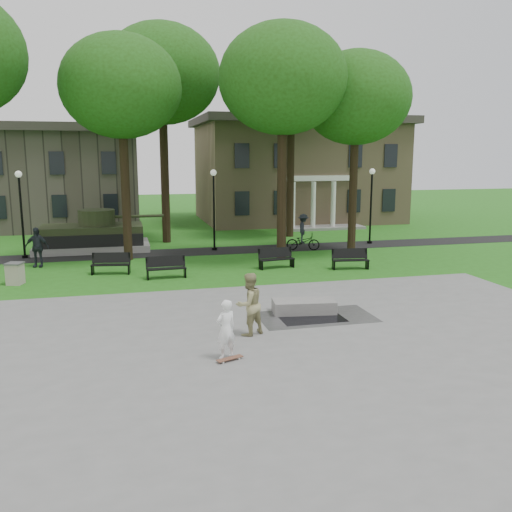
{
  "coord_description": "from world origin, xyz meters",
  "views": [
    {
      "loc": [
        -4.73,
        -19.0,
        5.55
      ],
      "look_at": [
        0.62,
        2.57,
        1.4
      ],
      "focal_mm": 38.0,
      "sensor_mm": 36.0,
      "label": 1
    }
  ],
  "objects": [
    {
      "name": "ground",
      "position": [
        0.0,
        0.0,
        0.0
      ],
      "size": [
        120.0,
        120.0,
        0.0
      ],
      "primitive_type": "plane",
      "color": "#236016",
      "rests_on": "ground"
    },
    {
      "name": "plaza",
      "position": [
        0.0,
        -5.0,
        0.01
      ],
      "size": [
        22.0,
        16.0,
        0.02
      ],
      "primitive_type": "cube",
      "color": "gray",
      "rests_on": "ground"
    },
    {
      "name": "footpath",
      "position": [
        0.0,
        12.0,
        0.01
      ],
      "size": [
        44.0,
        2.6,
        0.01
      ],
      "primitive_type": "cube",
      "color": "black",
      "rests_on": "ground"
    },
    {
      "name": "building_right",
      "position": [
        10.0,
        26.0,
        4.34
      ],
      "size": [
        17.0,
        12.0,
        8.6
      ],
      "color": "#9E8460",
      "rests_on": "ground"
    },
    {
      "name": "building_left",
      "position": [
        -11.0,
        26.5,
        3.6
      ],
      "size": [
        15.0,
        10.0,
        7.2
      ],
      "primitive_type": "cube",
      "color": "#4C443D",
      "rests_on": "ground"
    },
    {
      "name": "tree_1",
      "position": [
        -4.5,
        10.5,
        8.95
      ],
      "size": [
        6.2,
        6.2,
        11.63
      ],
      "color": "black",
      "rests_on": "ground"
    },
    {
      "name": "tree_2",
      "position": [
        3.5,
        8.5,
        9.32
      ],
      "size": [
        6.6,
        6.6,
        12.16
      ],
      "color": "black",
      "rests_on": "ground"
    },
    {
      "name": "tree_3",
      "position": [
        8.0,
        9.5,
        8.6
      ],
      "size": [
        6.0,
        6.0,
        11.19
      ],
      "color": "black",
      "rests_on": "ground"
    },
    {
      "name": "tree_4",
      "position": [
        -2.0,
        16.0,
        10.39
      ],
      "size": [
        7.2,
        7.2,
        13.5
      ],
      "color": "black",
      "rests_on": "ground"
    },
    {
      "name": "tree_5",
      "position": [
        6.5,
        16.5,
        9.67
      ],
      "size": [
        6.4,
        6.4,
        12.44
      ],
      "color": "black",
      "rests_on": "ground"
    },
    {
      "name": "lamp_left",
      "position": [
        -10.0,
        12.3,
        2.79
      ],
      "size": [
        0.36,
        0.36,
        4.73
      ],
      "color": "black",
      "rests_on": "ground"
    },
    {
      "name": "lamp_mid",
      "position": [
        0.5,
        12.3,
        2.79
      ],
      "size": [
        0.36,
        0.36,
        4.73
      ],
      "color": "black",
      "rests_on": "ground"
    },
    {
      "name": "lamp_right",
      "position": [
        10.5,
        12.3,
        2.79
      ],
      "size": [
        0.36,
        0.36,
        4.73
      ],
      "color": "black",
      "rests_on": "ground"
    },
    {
      "name": "tank_monument",
      "position": [
        -6.46,
        14.0,
        0.86
      ],
      "size": [
        7.45,
        3.4,
        2.4
      ],
      "color": "gray",
      "rests_on": "ground"
    },
    {
      "name": "puddle",
      "position": [
        1.46,
        -2.15,
        0.02
      ],
      "size": [
        2.2,
        1.2,
        0.0
      ],
      "primitive_type": "cube",
      "color": "black",
      "rests_on": "plaza"
    },
    {
      "name": "concrete_block",
      "position": [
        1.42,
        -1.31,
        0.24
      ],
      "size": [
        2.31,
        1.29,
        0.45
      ],
      "primitive_type": "cube",
      "rotation": [
        0.0,
        0.0,
        -0.13
      ],
      "color": "gray",
      "rests_on": "plaza"
    },
    {
      "name": "skateboard",
      "position": [
        -2.05,
        -5.22,
        0.06
      ],
      "size": [
        0.8,
        0.48,
        0.07
      ],
      "primitive_type": "cube",
      "rotation": [
        0.0,
        0.0,
        0.38
      ],
      "color": "brown",
      "rests_on": "plaza"
    },
    {
      "name": "skateboarder",
      "position": [
        -2.11,
        -5.01,
        0.85
      ],
      "size": [
        0.71,
        0.6,
        1.67
      ],
      "primitive_type": "imported",
      "rotation": [
        0.0,
        0.0,
        3.53
      ],
      "color": "white",
      "rests_on": "plaza"
    },
    {
      "name": "friend_watching",
      "position": [
        -1.04,
        -3.22,
        1.01
      ],
      "size": [
        1.19,
        1.1,
        1.97
      ],
      "primitive_type": "imported",
      "rotation": [
        0.0,
        0.0,
        3.6
      ],
      "color": "tan",
      "rests_on": "plaza"
    },
    {
      "name": "pedestrian_walker",
      "position": [
        -8.96,
        9.59,
        1.01
      ],
      "size": [
        1.25,
        0.71,
        2.01
      ],
      "primitive_type": "imported",
      "rotation": [
        0.0,
        0.0,
        -0.2
      ],
      "color": "#21252C",
      "rests_on": "ground"
    },
    {
      "name": "cyclist",
      "position": [
        5.6,
        11.02,
        0.88
      ],
      "size": [
        2.06,
        1.29,
        2.15
      ],
      "rotation": [
        0.0,
        0.0,
        1.23
      ],
      "color": "black",
      "rests_on": "ground"
    },
    {
      "name": "park_bench_0",
      "position": [
        -5.36,
        7.05,
        0.52
      ],
      "size": [
        1.85,
        0.83,
        1.0
      ],
      "rotation": [
        0.0,
        0.0,
        -0.18
      ],
      "color": "black",
      "rests_on": "ground"
    },
    {
      "name": "park_bench_1",
      "position": [
        -2.89,
        5.52,
        0.52
      ],
      "size": [
        1.82,
        0.61,
        1.0
      ],
      "rotation": [
        0.0,
        0.0,
        0.05
      ],
      "color": "black",
      "rests_on": "ground"
    },
    {
      "name": "park_bench_2",
      "position": [
        2.63,
        6.47,
        0.52
      ],
      "size": [
        1.84,
        0.76,
        1.0
      ],
      "rotation": [
        0.0,
        0.0,
        0.14
      ],
      "color": "black",
      "rests_on": "ground"
    },
    {
      "name": "park_bench_3",
      "position": [
        6.1,
        5.37,
        0.52
      ],
      "size": [
        1.85,
        0.77,
        1.0
      ],
      "rotation": [
        0.0,
        0.0,
        -0.14
      ],
      "color": "black",
      "rests_on": "ground"
    },
    {
      "name": "trash_bin",
      "position": [
        -9.37,
        5.84,
        0.49
      ],
      "size": [
        0.82,
        0.82,
        0.96
      ],
      "rotation": [
        0.0,
        0.0,
        -0.3
      ],
      "color": "#B7A696",
      "rests_on": "ground"
    }
  ]
}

